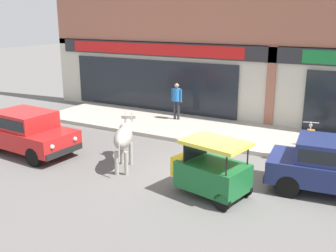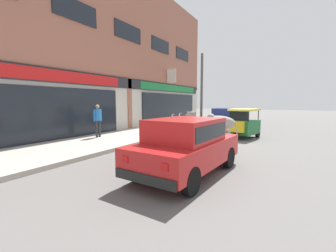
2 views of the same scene
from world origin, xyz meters
name	(u,v)px [view 1 (image 1 of 2)]	position (x,y,z in m)	size (l,w,h in m)	color
ground_plane	(215,175)	(0.00, 0.00, 0.00)	(90.00, 90.00, 0.00)	#605E5B
sidewalk	(255,137)	(0.00, 4.03, 0.07)	(19.00, 3.65, 0.15)	#A8A093
shop_building	(278,3)	(0.00, 6.11, 5.04)	(23.00, 1.40, 10.45)	#9E604C
cow	(124,137)	(-2.68, -0.84, 1.01)	(1.17, 1.99, 1.61)	#9E998E
car_1	(27,130)	(-6.40, -1.28, 0.81)	(3.70, 1.84, 1.46)	black
auto_rickshaw	(210,172)	(0.39, -1.33, 0.66)	(2.12, 1.50, 1.52)	black
motorcycle_0	(311,141)	(2.15, 3.10, 0.53)	(0.63, 1.79, 0.88)	black
pedestrian	(177,97)	(-3.78, 4.73, 1.13)	(0.50, 0.32, 1.60)	#2D2D33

